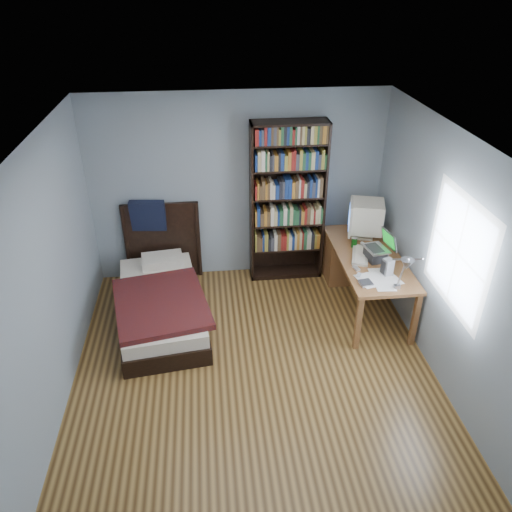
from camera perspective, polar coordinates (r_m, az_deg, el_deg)
The scene contains 14 objects.
room at distance 4.68m, azimuth 0.17°, elevation -2.07°, with size 4.20×4.24×2.50m.
desk at distance 6.71m, azimuth 11.31°, elevation -0.21°, with size 0.75×1.69×0.73m.
crt_monitor at distance 6.47m, azimuth 12.34°, elevation 4.38°, with size 0.52×0.48×0.49m.
laptop at distance 6.06m, azimuth 13.69°, elevation 0.49°, with size 0.35×0.34×0.37m.
desk_lamp at distance 5.02m, azimuth 16.75°, elevation -1.15°, with size 0.25×0.55×0.65m.
keyboard at distance 6.12m, azimuth 11.81°, elevation 0.09°, with size 0.18×0.47×0.03m, color #B9B19A.
speaker at distance 5.79m, azimuth 14.82°, elevation -1.23°, with size 0.10×0.10×0.20m, color gray.
soda_can at distance 6.29m, azimuth 11.16°, elevation 1.52°, with size 0.07×0.07×0.12m, color #083E0D.
mouse at distance 6.38m, azimuth 12.09°, elevation 1.38°, with size 0.06×0.10×0.04m, color silver.
phone_silver at distance 5.86m, azimuth 11.37°, elevation -1.36°, with size 0.05×0.10×0.02m, color #B6B6BB.
phone_grey at distance 5.74m, azimuth 11.68°, elevation -2.15°, with size 0.04×0.09×0.02m, color gray.
external_drive at distance 5.61m, azimuth 12.43°, elevation -3.05°, with size 0.13×0.13×0.03m, color gray.
bookshelf at distance 6.54m, azimuth 3.60°, elevation 6.04°, with size 0.97×0.30×2.15m.
bed at distance 6.19m, azimuth -10.81°, elevation -4.73°, with size 1.24×2.08×1.16m.
Camera 1 is at (-0.41, -3.93, 3.76)m, focal length 35.00 mm.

